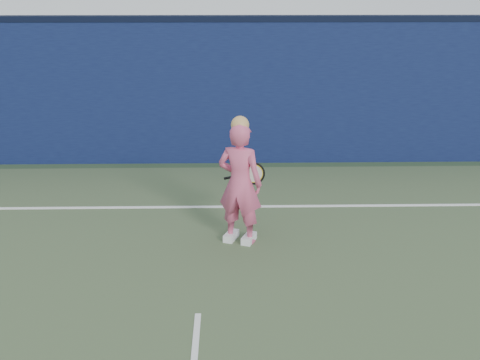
{
  "coord_description": "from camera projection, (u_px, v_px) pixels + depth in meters",
  "views": [
    {
      "loc": [
        0.3,
        -4.24,
        3.11
      ],
      "look_at": [
        0.45,
        2.79,
        0.82
      ],
      "focal_mm": 45.0,
      "sensor_mm": 36.0,
      "label": 1
    }
  ],
  "objects": [
    {
      "name": "wall_cap",
      "position": [
        209.0,
        18.0,
        10.38
      ],
      "size": [
        24.0,
        0.42,
        0.1
      ],
      "primitive_type": "cube",
      "color": "black",
      "rests_on": "backstop_wall"
    },
    {
      "name": "backstop_wall",
      "position": [
        210.0,
        93.0,
        10.78
      ],
      "size": [
        24.0,
        0.4,
        2.5
      ],
      "primitive_type": "cube",
      "color": "#0D153C",
      "rests_on": "ground"
    },
    {
      "name": "player",
      "position": [
        240.0,
        183.0,
        7.41
      ],
      "size": [
        0.66,
        0.55,
        1.62
      ],
      "rotation": [
        0.0,
        0.0,
        2.77
      ],
      "color": "#DA557D",
      "rests_on": "ground"
    },
    {
      "name": "racket",
      "position": [
        251.0,
        174.0,
        7.81
      ],
      "size": [
        0.54,
        0.19,
        0.3
      ],
      "rotation": [
        0.0,
        0.0,
        -0.38
      ],
      "color": "black",
      "rests_on": "ground"
    }
  ]
}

